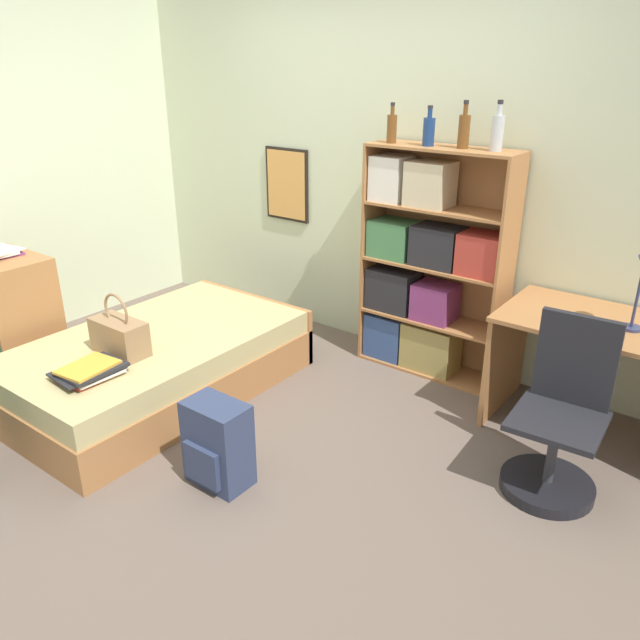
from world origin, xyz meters
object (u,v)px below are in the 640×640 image
at_px(book_stack_on_bed, 89,371).
at_px(desk, 596,358).
at_px(bookcase, 423,271).
at_px(bottle_blue, 497,132).
at_px(bed, 160,363).
at_px(bottle_clear, 464,130).
at_px(bottle_brown, 429,131).
at_px(handbag, 119,335).
at_px(desk_chair, 557,438).
at_px(dresser, 9,319).
at_px(bottle_green, 392,128).
at_px(backpack, 217,444).

bearing_deg(book_stack_on_bed, desk, 38.57).
xyz_separation_m(bookcase, bottle_blue, (0.41, 0.01, 0.93)).
relative_size(bed, bottle_clear, 6.78).
bearing_deg(bottle_clear, bottle_brown, -173.58).
height_order(handbag, desk_chair, desk_chair).
bearing_deg(dresser, bottle_green, 43.37).
xyz_separation_m(book_stack_on_bed, bottle_green, (0.73, 1.89, 1.18)).
xyz_separation_m(bottle_clear, backpack, (-0.38, -1.78, -1.40)).
distance_m(bed, bottle_brown, 2.25).
bearing_deg(bottle_blue, bottle_brown, -175.42).
relative_size(handbag, dresser, 0.45).
xyz_separation_m(bottle_clear, desk, (0.99, -0.18, -1.14)).
bearing_deg(bottle_clear, bottle_blue, 2.60).
relative_size(dresser, desk_chair, 0.94).
distance_m(bookcase, bottle_brown, 0.91).
relative_size(bottle_green, desk_chair, 0.27).
relative_size(bookcase, desk, 1.44).
height_order(bed, bottle_blue, bottle_blue).
bearing_deg(handbag, desk_chair, 20.12).
bearing_deg(handbag, bookcase, 55.68).
bearing_deg(desk_chair, handbag, -159.88).
bearing_deg(handbag, bed, 98.81).
xyz_separation_m(bookcase, desk_chair, (1.20, -0.79, -0.42)).
bearing_deg(backpack, handbag, 171.01).
distance_m(book_stack_on_bed, desk_chair, 2.49).
relative_size(bottle_brown, bottle_blue, 0.84).
xyz_separation_m(desk_chair, backpack, (-1.38, -1.00, -0.06)).
relative_size(bed, bottle_green, 7.59).
distance_m(desk, backpack, 2.13).
bearing_deg(handbag, bottle_green, 62.02).
bearing_deg(bottle_brown, book_stack_on_bed, -117.43).
bearing_deg(book_stack_on_bed, bottle_blue, 53.93).
distance_m(dresser, desk, 3.69).
distance_m(bottle_brown, backpack, 2.25).
bearing_deg(bottle_blue, backpack, -107.96).
bearing_deg(desk_chair, desk, 90.67).
distance_m(bottle_green, bottle_clear, 0.48).
height_order(bottle_blue, desk, bottle_blue).
xyz_separation_m(bookcase, backpack, (-0.17, -1.79, -0.48)).
relative_size(handbag, bottle_green, 1.53).
height_order(bookcase, bottle_brown, bottle_brown).
height_order(dresser, bottle_clear, bottle_clear).
distance_m(book_stack_on_bed, bottle_brown, 2.44).
height_order(desk, desk_chair, desk_chair).
distance_m(handbag, bottle_blue, 2.51).
bearing_deg(bottle_clear, book_stack_on_bed, -122.05).
bearing_deg(handbag, bottle_clear, 51.01).
xyz_separation_m(handbag, bookcase, (1.12, 1.64, 0.19)).
height_order(bottle_green, desk_chair, bottle_green).
bearing_deg(bookcase, bottle_blue, 1.10).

